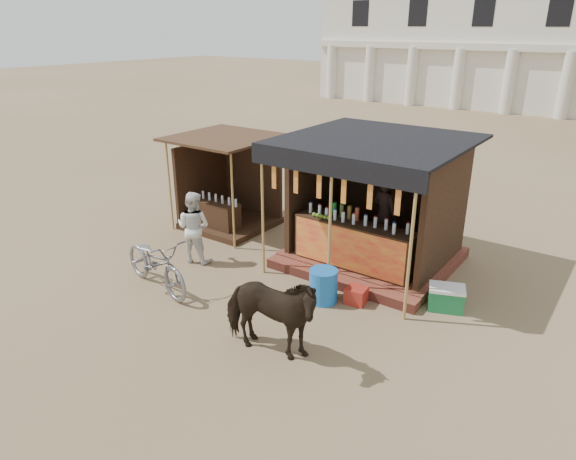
% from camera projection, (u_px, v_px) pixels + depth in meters
% --- Properties ---
extents(ground, '(120.00, 120.00, 0.00)m').
position_uv_depth(ground, '(237.00, 311.00, 9.46)').
color(ground, '#846B4C').
rests_on(ground, ground).
extents(main_stall, '(3.60, 3.61, 2.78)m').
position_uv_depth(main_stall, '(373.00, 219.00, 11.06)').
color(main_stall, brown).
rests_on(main_stall, ground).
extents(secondary_stall, '(2.40, 2.40, 2.38)m').
position_uv_depth(secondary_stall, '(226.00, 193.00, 13.30)').
color(secondary_stall, '#3A2215').
rests_on(secondary_stall, ground).
extents(cow, '(1.85, 1.11, 1.47)m').
position_uv_depth(cow, '(269.00, 314.00, 7.97)').
color(cow, black).
rests_on(cow, ground).
extents(motorbike, '(2.23, 1.13, 1.12)m').
position_uv_depth(motorbike, '(156.00, 263.00, 10.09)').
color(motorbike, gray).
rests_on(motorbike, ground).
extents(bystander, '(0.91, 0.79, 1.61)m').
position_uv_depth(bystander, '(194.00, 227.00, 11.20)').
color(bystander, silver).
rests_on(bystander, ground).
extents(blue_barrel, '(0.64, 0.64, 0.65)m').
position_uv_depth(blue_barrel, '(323.00, 286.00, 9.70)').
color(blue_barrel, blue).
rests_on(blue_barrel, ground).
extents(red_crate, '(0.42, 0.40, 0.31)m').
position_uv_depth(red_crate, '(356.00, 295.00, 9.70)').
color(red_crate, maroon).
rests_on(red_crate, ground).
extents(cooler, '(0.76, 0.64, 0.46)m').
position_uv_depth(cooler, '(446.00, 298.00, 9.46)').
color(cooler, '#186F39').
rests_on(cooler, ground).
extents(background_building, '(26.00, 7.45, 8.18)m').
position_uv_depth(background_building, '(530.00, 41.00, 31.62)').
color(background_building, silver).
rests_on(background_building, ground).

